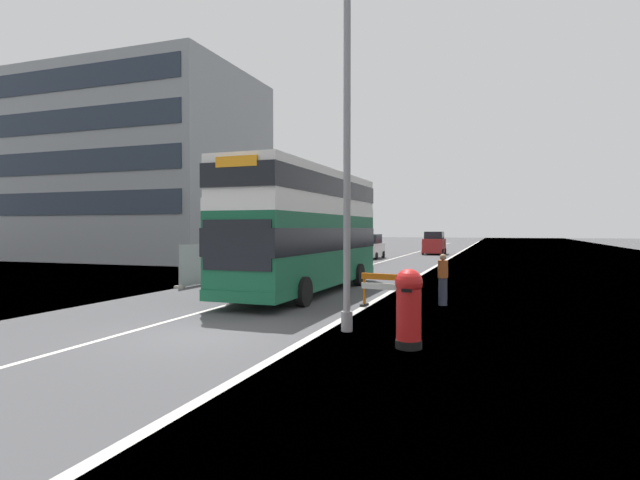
{
  "coord_description": "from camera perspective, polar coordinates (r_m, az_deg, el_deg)",
  "views": [
    {
      "loc": [
        6.97,
        -10.52,
        2.59
      ],
      "look_at": [
        1.15,
        5.71,
        2.2
      ],
      "focal_mm": 28.47,
      "sensor_mm": 36.0,
      "label": 1
    }
  ],
  "objects": [
    {
      "name": "pedestrian_at_kerb",
      "position": [
        17.61,
        13.65,
        -4.33
      ],
      "size": [
        0.34,
        0.34,
        1.74
      ],
      "color": "#2D3342",
      "rests_on": "ground"
    },
    {
      "name": "car_oncoming_near",
      "position": [
        36.83,
        3.3,
        -1.22
      ],
      "size": [
        1.93,
        4.53,
        2.06
      ],
      "color": "black",
      "rests_on": "ground"
    },
    {
      "name": "backdrop_office_block",
      "position": [
        47.03,
        -20.36,
        7.44
      ],
      "size": [
        20.58,
        13.34,
        15.37
      ],
      "color": "gray",
      "rests_on": "ground"
    },
    {
      "name": "red_pillar_postbox",
      "position": [
        11.19,
        9.96,
        -7.17
      ],
      "size": [
        0.6,
        0.6,
        1.72
      ],
      "color": "black",
      "rests_on": "ground"
    },
    {
      "name": "ground",
      "position": [
        12.69,
        -11.09,
        -10.72
      ],
      "size": [
        140.0,
        280.0,
        0.1
      ],
      "color": "#424244"
    },
    {
      "name": "roadworks_barrier",
      "position": [
        16.7,
        7.57,
        -5.19
      ],
      "size": [
        1.81,
        0.7,
        1.11
      ],
      "color": "orange",
      "rests_on": "ground"
    },
    {
      "name": "lamppost_foreground",
      "position": [
        12.85,
        3.05,
        8.96
      ],
      "size": [
        0.29,
        0.7,
        9.09
      ],
      "color": "gray",
      "rests_on": "ground"
    },
    {
      "name": "double_decker_bus",
      "position": [
        20.46,
        -1.45,
        1.35
      ],
      "size": [
        2.94,
        11.46,
        4.9
      ],
      "color": "#145638",
      "rests_on": "ground"
    },
    {
      "name": "bare_tree_far_verge_mid",
      "position": [
        55.98,
        -0.54,
        0.94
      ],
      "size": [
        3.07,
        3.13,
        4.56
      ],
      "color": "#4C3D2D",
      "rests_on": "ground"
    },
    {
      "name": "bare_tree_far_verge_near",
      "position": [
        55.53,
        0.78,
        0.64
      ],
      "size": [
        2.62,
        2.61,
        4.17
      ],
      "color": "#4C3D2D",
      "rests_on": "ground"
    },
    {
      "name": "car_receding_mid",
      "position": [
        43.98,
        5.65,
        -0.81
      ],
      "size": [
        1.92,
        4.3,
        2.1
      ],
      "color": "silver",
      "rests_on": "ground"
    },
    {
      "name": "car_receding_far",
      "position": [
        52.11,
        12.72,
        -0.4
      ],
      "size": [
        2.09,
        3.92,
        2.28
      ],
      "color": "maroon",
      "rests_on": "ground"
    },
    {
      "name": "construction_site_fence",
      "position": [
        30.02,
        -6.12,
        -1.9
      ],
      "size": [
        0.44,
        17.2,
        1.93
      ],
      "color": "#A8AAAD",
      "rests_on": "ground"
    }
  ]
}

